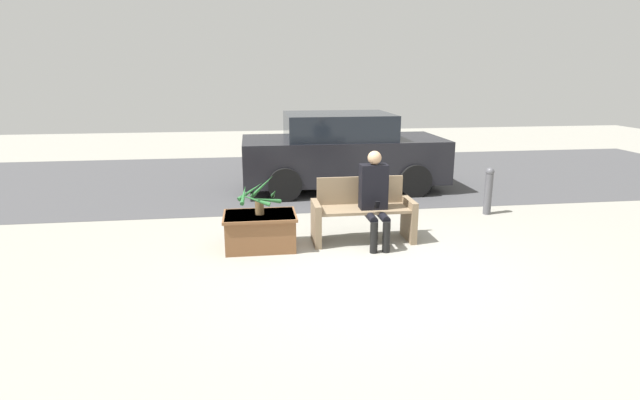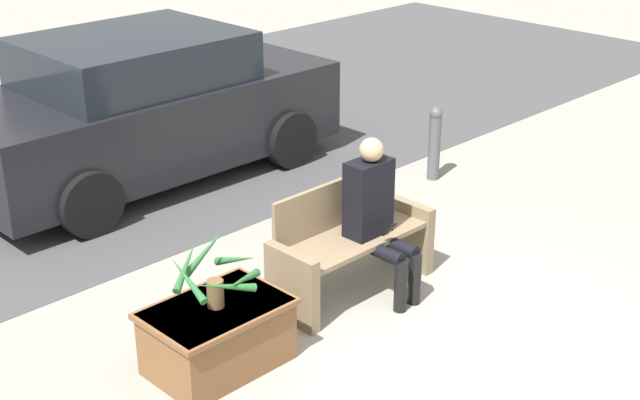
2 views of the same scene
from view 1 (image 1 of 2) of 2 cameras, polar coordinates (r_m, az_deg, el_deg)
The scene contains 8 objects.
ground_plane at distance 6.27m, azimuth 5.78°, elevation -7.70°, with size 30.00×30.00×0.00m, color gray.
road_surface at distance 11.51m, azimuth -0.70°, elevation 2.67°, with size 20.00×6.00×0.01m, color #424244.
bench at distance 7.11m, azimuth 4.88°, elevation -1.39°, with size 1.44×0.53×0.89m.
person_seated at distance 6.90m, azimuth 6.27°, elevation 0.70°, with size 0.38×0.60×1.31m.
planter_box at distance 6.87m, azimuth -6.85°, elevation -3.41°, with size 0.98×0.67×0.48m.
potted_plant at distance 6.74m, azimuth -7.02°, elevation 0.32°, with size 0.60×0.62×0.53m.
parked_car at distance 10.24m, azimuth 2.50°, elevation 5.48°, with size 4.05×1.98×1.55m.
bollard_post at distance 8.88m, azimuth 18.70°, elevation 1.12°, with size 0.14×0.14×0.80m.
Camera 1 is at (-1.42, -5.63, 2.36)m, focal length 28.00 mm.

